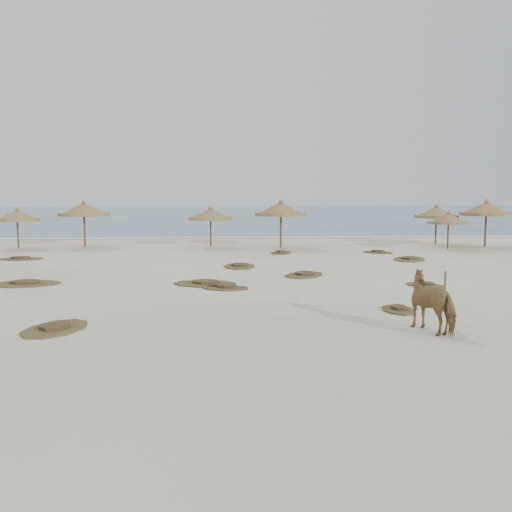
% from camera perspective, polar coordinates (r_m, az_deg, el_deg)
% --- Properties ---
extents(ground, '(160.00, 160.00, 0.00)m').
position_cam_1_polar(ground, '(19.27, -2.34, -4.42)').
color(ground, beige).
rests_on(ground, ground).
extents(ocean, '(200.00, 100.00, 0.01)m').
position_cam_1_polar(ocean, '(93.99, -3.71, 4.25)').
color(ocean, navy).
rests_on(ocean, ground).
extents(foam_line, '(70.00, 0.60, 0.01)m').
position_cam_1_polar(foam_line, '(45.07, -3.33, 1.84)').
color(foam_line, white).
rests_on(foam_line, ground).
extents(palapa_1, '(3.20, 3.20, 2.67)m').
position_cam_1_polar(palapa_1, '(39.52, -22.78, 3.70)').
color(palapa_1, '#513829').
rests_on(palapa_1, ground).
extents(palapa_2, '(3.67, 3.67, 3.13)m').
position_cam_1_polar(palapa_2, '(39.23, -16.83, 4.43)').
color(palapa_2, '#513829').
rests_on(palapa_2, ground).
extents(palapa_3, '(3.53, 3.53, 2.74)m').
position_cam_1_polar(palapa_3, '(37.48, -4.56, 4.14)').
color(palapa_3, '#513829').
rests_on(palapa_3, ground).
extents(palapa_4, '(3.42, 3.42, 3.18)m').
position_cam_1_polar(palapa_4, '(37.07, 2.51, 4.66)').
color(palapa_4, '#513829').
rests_on(palapa_4, ground).
extents(palapa_5, '(3.17, 3.17, 2.45)m').
position_cam_1_polar(palapa_5, '(37.96, 18.70, 3.52)').
color(palapa_5, '#513829').
rests_on(palapa_5, ground).
extents(palapa_6, '(3.97, 3.97, 2.82)m').
position_cam_1_polar(palapa_6, '(41.01, 17.60, 4.14)').
color(palapa_6, '#513829').
rests_on(palapa_6, ground).
extents(palapa_7, '(4.03, 4.03, 3.17)m').
position_cam_1_polar(palapa_7, '(40.42, 22.05, 4.34)').
color(palapa_7, '#513829').
rests_on(palapa_7, ground).
extents(horse, '(1.48, 2.02, 1.55)m').
position_cam_1_polar(horse, '(15.63, 17.43, -4.39)').
color(horse, '#987445').
rests_on(horse, ground).
extents(fence_post_near, '(0.10, 0.10, 1.07)m').
position_cam_1_polar(fence_post_near, '(19.53, 18.37, -3.01)').
color(fence_post_near, brown).
rests_on(fence_post_near, ground).
extents(scrub_1, '(2.84, 2.01, 0.16)m').
position_cam_1_polar(scrub_1, '(24.16, -22.06, -2.55)').
color(scrub_1, brown).
rests_on(scrub_1, ground).
extents(scrub_2, '(1.91, 1.42, 0.16)m').
position_cam_1_polar(scrub_2, '(21.44, -3.02, -3.17)').
color(scrub_2, brown).
rests_on(scrub_2, ground).
extents(scrub_3, '(2.50, 2.73, 0.16)m').
position_cam_1_polar(scrub_3, '(24.82, 4.85, -1.86)').
color(scrub_3, brown).
rests_on(scrub_3, ground).
extents(scrub_4, '(1.83, 1.83, 0.16)m').
position_cam_1_polar(scrub_4, '(23.00, 16.56, -2.77)').
color(scrub_4, brown).
rests_on(scrub_4, ground).
extents(scrub_5, '(2.60, 3.01, 0.16)m').
position_cam_1_polar(scrub_5, '(31.52, 15.08, -0.28)').
color(scrub_5, brown).
rests_on(scrub_5, ground).
extents(scrub_6, '(2.37, 1.59, 0.16)m').
position_cam_1_polar(scrub_6, '(33.14, -22.44, -0.23)').
color(scrub_6, brown).
rests_on(scrub_6, ground).
extents(scrub_7, '(1.77, 2.12, 0.16)m').
position_cam_1_polar(scrub_7, '(33.66, 2.52, 0.35)').
color(scrub_7, brown).
rests_on(scrub_7, ground).
extents(scrub_9, '(2.95, 2.34, 0.16)m').
position_cam_1_polar(scrub_9, '(22.49, -5.08, -2.73)').
color(scrub_9, brown).
rests_on(scrub_9, ground).
extents(scrub_10, '(2.22, 2.12, 0.16)m').
position_cam_1_polar(scrub_10, '(34.65, 12.09, 0.39)').
color(scrub_10, brown).
rests_on(scrub_10, ground).
extents(scrub_11, '(2.13, 2.56, 0.16)m').
position_cam_1_polar(scrub_11, '(16.09, -19.45, -6.80)').
color(scrub_11, brown).
rests_on(scrub_11, ground).
extents(scrub_12, '(1.01, 1.52, 0.16)m').
position_cam_1_polar(scrub_12, '(18.05, 14.08, -5.19)').
color(scrub_12, brown).
rests_on(scrub_12, ground).
extents(scrub_13, '(1.61, 2.40, 0.16)m').
position_cam_1_polar(scrub_13, '(27.61, -1.65, -0.99)').
color(scrub_13, brown).
rests_on(scrub_13, ground).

